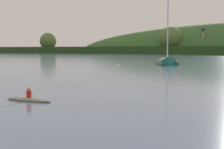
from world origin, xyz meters
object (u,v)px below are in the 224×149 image
(dockside_crane, at_px, (203,41))
(canoe_with_paddler, at_px, (29,99))
(sailboat_far_left, at_px, (168,64))
(mooring_buoy_midchannel, at_px, (118,65))

(dockside_crane, relative_size, canoe_with_paddler, 4.85)
(dockside_crane, height_order, sailboat_far_left, dockside_crane)
(canoe_with_paddler, bearing_deg, sailboat_far_left, 96.55)
(dockside_crane, height_order, canoe_with_paddler, dockside_crane)
(sailboat_far_left, height_order, canoe_with_paddler, sailboat_far_left)
(dockside_crane, bearing_deg, canoe_with_paddler, -177.30)
(sailboat_far_left, distance_m, canoe_with_paddler, 52.94)
(canoe_with_paddler, distance_m, mooring_buoy_midchannel, 47.73)
(dockside_crane, bearing_deg, mooring_buoy_midchannel, 179.78)
(dockside_crane, xyz_separation_m, sailboat_far_left, (28.68, -155.52, -8.03))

